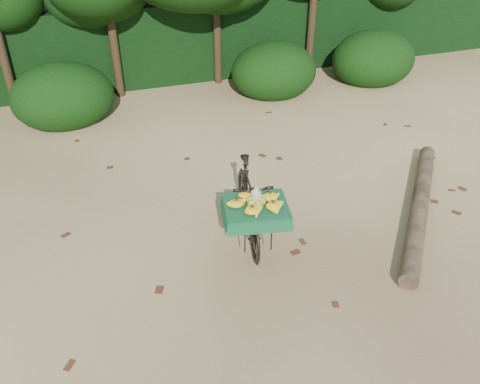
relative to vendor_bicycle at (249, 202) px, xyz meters
name	(u,v)px	position (x,y,z in m)	size (l,w,h in m)	color
ground	(285,210)	(0.73, 0.40, -0.56)	(80.00, 80.00, 0.00)	tan
vendor_bicycle	(249,202)	(0.00, 0.00, 0.00)	(0.97, 1.92, 1.10)	black
fallen_log	(420,206)	(2.61, -0.31, -0.44)	(0.25, 0.25, 3.48)	brown
hedge_backdrop	(186,34)	(0.73, 6.70, 0.34)	(26.00, 1.80, 1.80)	black
bush_clumps	(231,79)	(1.23, 4.70, -0.11)	(8.80, 1.70, 0.90)	black
leaf_litter	(269,187)	(0.73, 1.05, -0.56)	(7.00, 7.30, 0.01)	#482413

